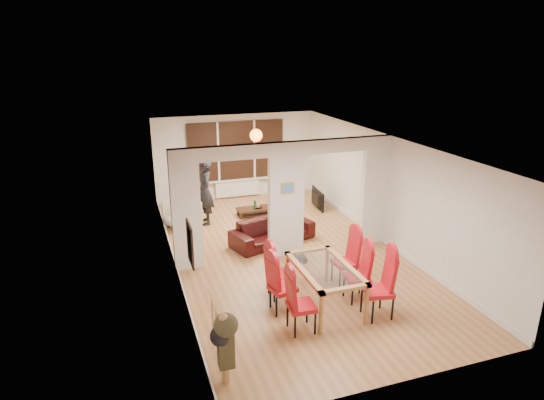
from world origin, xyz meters
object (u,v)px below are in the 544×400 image
dining_chair_ra (378,286)px  coffee_table (254,212)px  dining_table (324,286)px  dining_chair_la (302,301)px  armchair (182,214)px  dining_chair_rb (357,274)px  dining_chair_lc (280,271)px  television (315,199)px  person (205,192)px  dining_chair_lb (283,284)px  bowl (258,207)px  bottle (255,205)px  dining_chair_rc (345,259)px  sofa (273,231)px

dining_chair_ra → coffee_table: 5.61m
dining_table → dining_chair_la: (-0.69, -0.59, 0.15)m
armchair → dining_chair_rb: bearing=3.3°
dining_chair_la → dining_chair_lc: 1.16m
dining_chair_rb → television: (1.33, 4.99, -0.24)m
armchair → coffee_table: size_ratio=0.81×
armchair → person: 0.83m
dining_chair_lb → bowl: dining_chair_lb is taller
bowl → bottle: bearing=-141.7°
dining_table → dining_chair_rc: (0.71, 0.60, 0.16)m
dining_chair_lb → sofa: 3.03m
sofa → television: (1.97, 2.00, -0.02)m
dining_chair_rc → bowl: size_ratio=4.60×
dining_chair_la → dining_chair_rc: bearing=43.4°
dining_chair_lb → dining_chair_rc: bearing=5.0°
television → bottle: 1.89m
dining_chair_la → coffee_table: bearing=84.6°
dining_table → bowl: 4.92m
dining_table → armchair: size_ratio=2.14×
sofa → armchair: armchair is taller
television → bottle: size_ratio=3.46×
coffee_table → bottle: (-0.02, -0.12, 0.25)m
dining_table → sofa: bearing=89.6°
dining_chair_lb → person: (-0.49, 4.70, 0.35)m
dining_chair_ra → dining_chair_lc: bearing=151.7°
television → bottle: bearing=100.6°
dining_chair_la → dining_chair_lc: size_ratio=1.05×
dining_chair_lc → person: (-0.61, 4.22, 0.36)m
dining_chair_ra → person: size_ratio=0.67×
dining_chair_la → dining_chair_ra: size_ratio=0.92×
dining_chair_ra → coffee_table: size_ratio=1.22×
bottle → armchair: bearing=-177.9°
dining_table → sofa: dining_table is taller
dining_table → coffee_table: (0.13, 4.94, -0.28)m
person → dining_chair_lc: bearing=8.9°
sofa → armchair: 2.60m
bowl → dining_chair_la: bearing=-99.4°
bottle → dining_chair_rb: bearing=-83.5°
dining_chair_rb → sofa: (-0.64, 2.99, -0.22)m
dining_chair_rc → coffee_table: dining_chair_rc is taller
dining_chair_ra → person: bearing=122.4°
dining_chair_ra → dining_chair_rc: bearing=102.9°
dining_chair_ra → coffee_table: (-0.60, 5.55, -0.47)m
sofa → bottle: (0.10, 1.82, 0.06)m
armchair → bottle: bearing=67.0°
dining_chair_rb → coffee_table: 4.98m
person → dining_chair_ra: bearing=21.0°
dining_chair_rc → bottle: size_ratio=3.89×
dining_chair_rb → dining_chair_rc: size_ratio=0.96×
dining_chair_rc → armchair: size_ratio=1.40×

